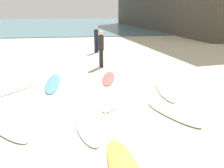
{
  "coord_description": "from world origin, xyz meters",
  "views": [
    {
      "loc": [
        -0.06,
        -4.82,
        2.92
      ],
      "look_at": [
        1.01,
        2.86,
        0.3
      ],
      "focal_mm": 36.36,
      "sensor_mm": 36.0,
      "label": 1
    }
  ],
  "objects_px": {
    "surfboard_7": "(10,91)",
    "surfboard_8": "(87,127)",
    "surfboard_4": "(53,83)",
    "surfboard_5": "(172,113)",
    "surfboard_3": "(109,78)",
    "surfboard_1": "(112,99)",
    "beachgoer_mid": "(96,38)",
    "beachgoer_near": "(101,47)",
    "surfboard_9": "(164,89)",
    "surfboard_0": "(5,126)"
  },
  "relations": [
    {
      "from": "surfboard_5",
      "to": "surfboard_7",
      "type": "xyz_separation_m",
      "value": [
        -5.16,
        2.66,
        -0.01
      ]
    },
    {
      "from": "surfboard_1",
      "to": "surfboard_8",
      "type": "distance_m",
      "value": 1.95
    },
    {
      "from": "surfboard_7",
      "to": "beachgoer_mid",
      "type": "relative_size",
      "value": 1.39
    },
    {
      "from": "surfboard_8",
      "to": "beachgoer_mid",
      "type": "height_order",
      "value": "beachgoer_mid"
    },
    {
      "from": "beachgoer_near",
      "to": "beachgoer_mid",
      "type": "relative_size",
      "value": 1.05
    },
    {
      "from": "surfboard_4",
      "to": "surfboard_9",
      "type": "height_order",
      "value": "surfboard_9"
    },
    {
      "from": "surfboard_5",
      "to": "beachgoer_mid",
      "type": "height_order",
      "value": "beachgoer_mid"
    },
    {
      "from": "surfboard_0",
      "to": "surfboard_9",
      "type": "relative_size",
      "value": 0.91
    },
    {
      "from": "surfboard_7",
      "to": "beachgoer_near",
      "type": "distance_m",
      "value": 4.9
    },
    {
      "from": "surfboard_7",
      "to": "surfboard_4",
      "type": "bearing_deg",
      "value": 63.95
    },
    {
      "from": "surfboard_5",
      "to": "surfboard_3",
      "type": "bearing_deg",
      "value": -94.58
    },
    {
      "from": "surfboard_4",
      "to": "surfboard_8",
      "type": "xyz_separation_m",
      "value": [
        1.23,
        -3.79,
        0.0
      ]
    },
    {
      "from": "surfboard_3",
      "to": "surfboard_8",
      "type": "height_order",
      "value": "surfboard_8"
    },
    {
      "from": "surfboard_5",
      "to": "surfboard_8",
      "type": "distance_m",
      "value": 2.49
    },
    {
      "from": "surfboard_0",
      "to": "surfboard_9",
      "type": "height_order",
      "value": "surfboard_9"
    },
    {
      "from": "surfboard_3",
      "to": "surfboard_4",
      "type": "xyz_separation_m",
      "value": [
        -2.31,
        -0.32,
        0.0
      ]
    },
    {
      "from": "beachgoer_near",
      "to": "beachgoer_mid",
      "type": "bearing_deg",
      "value": -16.28
    },
    {
      "from": "surfboard_3",
      "to": "surfboard_4",
      "type": "bearing_deg",
      "value": 18.86
    },
    {
      "from": "surfboard_7",
      "to": "surfboard_8",
      "type": "bearing_deg",
      "value": -10.25
    },
    {
      "from": "surfboard_1",
      "to": "beachgoer_mid",
      "type": "bearing_deg",
      "value": -71.73
    },
    {
      "from": "surfboard_5",
      "to": "surfboard_1",
      "type": "bearing_deg",
      "value": -65.04
    },
    {
      "from": "surfboard_4",
      "to": "surfboard_5",
      "type": "bearing_deg",
      "value": -42.85
    },
    {
      "from": "surfboard_3",
      "to": "surfboard_8",
      "type": "distance_m",
      "value": 4.24
    },
    {
      "from": "surfboard_5",
      "to": "surfboard_0",
      "type": "bearing_deg",
      "value": -24.15
    },
    {
      "from": "surfboard_7",
      "to": "surfboard_8",
      "type": "relative_size",
      "value": 1.27
    },
    {
      "from": "surfboard_9",
      "to": "surfboard_5",
      "type": "bearing_deg",
      "value": 83.48
    },
    {
      "from": "surfboard_8",
      "to": "surfboard_9",
      "type": "bearing_deg",
      "value": 28.99
    },
    {
      "from": "surfboard_1",
      "to": "surfboard_4",
      "type": "height_order",
      "value": "surfboard_4"
    },
    {
      "from": "beachgoer_mid",
      "to": "surfboard_1",
      "type": "bearing_deg",
      "value": -133.52
    },
    {
      "from": "surfboard_0",
      "to": "surfboard_5",
      "type": "distance_m",
      "value": 4.54
    },
    {
      "from": "surfboard_4",
      "to": "surfboard_7",
      "type": "distance_m",
      "value": 1.63
    },
    {
      "from": "surfboard_8",
      "to": "beachgoer_mid",
      "type": "xyz_separation_m",
      "value": [
        1.0,
        10.19,
        0.95
      ]
    },
    {
      "from": "beachgoer_near",
      "to": "surfboard_1",
      "type": "bearing_deg",
      "value": 163.48
    },
    {
      "from": "surfboard_5",
      "to": "beachgoer_near",
      "type": "relative_size",
      "value": 1.06
    },
    {
      "from": "surfboard_0",
      "to": "beachgoer_mid",
      "type": "relative_size",
      "value": 1.32
    },
    {
      "from": "surfboard_1",
      "to": "surfboard_7",
      "type": "height_order",
      "value": "surfboard_7"
    },
    {
      "from": "surfboard_9",
      "to": "surfboard_7",
      "type": "bearing_deg",
      "value": 1.34
    },
    {
      "from": "surfboard_8",
      "to": "surfboard_9",
      "type": "distance_m",
      "value": 3.85
    },
    {
      "from": "surfboard_0",
      "to": "surfboard_7",
      "type": "height_order",
      "value": "surfboard_0"
    },
    {
      "from": "surfboard_3",
      "to": "surfboard_7",
      "type": "distance_m",
      "value": 3.92
    },
    {
      "from": "surfboard_1",
      "to": "surfboard_5",
      "type": "distance_m",
      "value": 2.04
    },
    {
      "from": "surfboard_5",
      "to": "surfboard_7",
      "type": "height_order",
      "value": "surfboard_5"
    },
    {
      "from": "surfboard_0",
      "to": "beachgoer_mid",
      "type": "height_order",
      "value": "beachgoer_mid"
    },
    {
      "from": "surfboard_3",
      "to": "surfboard_5",
      "type": "bearing_deg",
      "value": 121.58
    },
    {
      "from": "surfboard_1",
      "to": "surfboard_4",
      "type": "distance_m",
      "value": 2.95
    },
    {
      "from": "surfboard_3",
      "to": "surfboard_7",
      "type": "bearing_deg",
      "value": 26.12
    },
    {
      "from": "surfboard_3",
      "to": "beachgoer_near",
      "type": "distance_m",
      "value": 2.31
    },
    {
      "from": "surfboard_3",
      "to": "beachgoer_near",
      "type": "height_order",
      "value": "beachgoer_near"
    },
    {
      "from": "surfboard_1",
      "to": "surfboard_4",
      "type": "bearing_deg",
      "value": -25.02
    },
    {
      "from": "surfboard_4",
      "to": "surfboard_8",
      "type": "bearing_deg",
      "value": -72.42
    }
  ]
}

